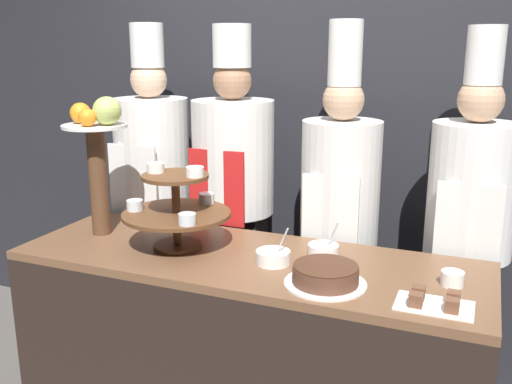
% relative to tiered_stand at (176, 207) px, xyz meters
% --- Properties ---
extents(wall_back, '(10.00, 0.06, 2.80)m').
position_rel_tiered_stand_xyz_m(wall_back, '(0.32, 0.95, 0.32)').
color(wall_back, '#232328').
rests_on(wall_back, ground_plane).
extents(buffet_counter, '(1.93, 0.65, 0.90)m').
position_rel_tiered_stand_xyz_m(buffet_counter, '(0.32, 0.01, -0.63)').
color(buffet_counter, black).
rests_on(buffet_counter, ground_plane).
extents(tiered_stand, '(0.46, 0.46, 0.36)m').
position_rel_tiered_stand_xyz_m(tiered_stand, '(0.00, 0.00, 0.00)').
color(tiered_stand, brown).
rests_on(tiered_stand, buffet_counter).
extents(fruit_pedestal, '(0.29, 0.29, 0.63)m').
position_rel_tiered_stand_xyz_m(fruit_pedestal, '(-0.41, 0.03, 0.24)').
color(fruit_pedestal, brown).
rests_on(fruit_pedestal, buffet_counter).
extents(cake_round, '(0.30, 0.30, 0.08)m').
position_rel_tiered_stand_xyz_m(cake_round, '(0.69, -0.14, -0.14)').
color(cake_round, white).
rests_on(cake_round, buffet_counter).
extents(cup_white, '(0.08, 0.08, 0.05)m').
position_rel_tiered_stand_xyz_m(cup_white, '(1.12, 0.02, -0.15)').
color(cup_white, white).
rests_on(cup_white, buffet_counter).
extents(cake_square_tray, '(0.25, 0.16, 0.05)m').
position_rel_tiered_stand_xyz_m(cake_square_tray, '(1.08, -0.18, -0.16)').
color(cake_square_tray, white).
rests_on(cake_square_tray, buffet_counter).
extents(serving_bowl_near, '(0.14, 0.14, 0.15)m').
position_rel_tiered_stand_xyz_m(serving_bowl_near, '(0.44, -0.02, -0.15)').
color(serving_bowl_near, white).
rests_on(serving_bowl_near, buffet_counter).
extents(serving_bowl_far, '(0.13, 0.13, 0.15)m').
position_rel_tiered_stand_xyz_m(serving_bowl_far, '(0.61, 0.13, -0.15)').
color(serving_bowl_far, white).
rests_on(serving_bowl_far, buffet_counter).
extents(chef_left, '(0.40, 0.40, 1.85)m').
position_rel_tiered_stand_xyz_m(chef_left, '(-0.47, 0.56, -0.07)').
color(chef_left, '#28282D').
rests_on(chef_left, ground_plane).
extents(chef_center_left, '(0.41, 0.41, 1.84)m').
position_rel_tiered_stand_xyz_m(chef_center_left, '(0.01, 0.56, -0.07)').
color(chef_center_left, '#38332D').
rests_on(chef_center_left, ground_plane).
extents(chef_center_right, '(0.37, 0.37, 1.85)m').
position_rel_tiered_stand_xyz_m(chef_center_right, '(0.56, 0.56, -0.11)').
color(chef_center_right, '#38332D').
rests_on(chef_center_right, ground_plane).
extents(chef_right, '(0.37, 0.37, 1.82)m').
position_rel_tiered_stand_xyz_m(chef_right, '(1.15, 0.56, -0.10)').
color(chef_right, black).
rests_on(chef_right, ground_plane).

